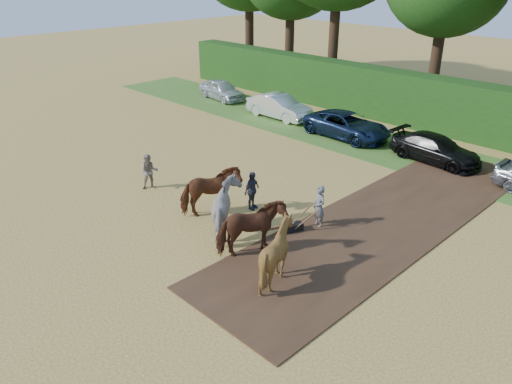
# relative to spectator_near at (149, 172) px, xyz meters

# --- Properties ---
(ground) EXTENTS (120.00, 120.00, 0.00)m
(ground) POSITION_rel_spectator_near_xyz_m (7.19, -2.25, -0.77)
(ground) COLOR gold
(ground) RESTS_ON ground
(earth_strip) EXTENTS (4.50, 17.00, 0.05)m
(earth_strip) POSITION_rel_spectator_near_xyz_m (8.69, 4.75, -0.74)
(earth_strip) COLOR #472D1C
(earth_strip) RESTS_ON ground
(grass_verge) EXTENTS (50.00, 5.00, 0.03)m
(grass_verge) POSITION_rel_spectator_near_xyz_m (7.19, 11.75, -0.75)
(grass_verge) COLOR #38601E
(grass_verge) RESTS_ON ground
(hedgerow) EXTENTS (46.00, 1.60, 3.00)m
(hedgerow) POSITION_rel_spectator_near_xyz_m (7.19, 16.25, 0.73)
(hedgerow) COLOR #14380F
(hedgerow) RESTS_ON ground
(spectator_near) EXTENTS (0.89, 0.94, 1.54)m
(spectator_near) POSITION_rel_spectator_near_xyz_m (0.00, 0.00, 0.00)
(spectator_near) COLOR tan
(spectator_near) RESTS_ON ground
(spectator_far) EXTENTS (0.55, 0.97, 1.55)m
(spectator_far) POSITION_rel_spectator_near_xyz_m (4.42, 1.76, 0.01)
(spectator_far) COLOR #2A2C38
(spectator_far) RESTS_ON ground
(plough_team) EXTENTS (6.70, 4.97, 1.93)m
(plough_team) POSITION_rel_spectator_near_xyz_m (6.10, -0.35, 0.19)
(plough_team) COLOR brown
(plough_team) RESTS_ON ground
(parked_cars) EXTENTS (36.45, 3.17, 1.49)m
(parked_cars) POSITION_rel_spectator_near_xyz_m (7.49, 11.65, -0.08)
(parked_cars) COLOR silver
(parked_cars) RESTS_ON ground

